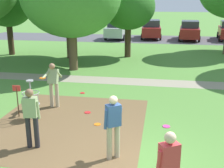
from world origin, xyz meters
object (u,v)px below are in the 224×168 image
Objects in this scene: disc_golf_basket at (30,98)px; tree_mid_right at (128,7)px; player_throwing at (113,124)px; parked_car_center_right at (190,30)px; frisbee_far_left at (88,112)px; player_foreground_watching at (168,168)px; player_waiting_right at (53,82)px; parked_car_center_left at (151,29)px; frisbee_mid_grass at (97,124)px; frisbee_far_right at (166,126)px; player_waiting_left at (31,115)px; tree_far_center at (7,6)px; frisbee_by_tee at (82,93)px; parked_car_leftmost at (118,29)px.

tree_mid_right is at bearing 80.06° from disc_golf_basket.
parked_car_center_right is (3.73, 22.76, -0.05)m from player_throwing.
player_throwing is 7.48× the size of frisbee_far_left.
player_waiting_right is at bearing 129.30° from player_foreground_watching.
tree_mid_right is 10.25m from parked_car_center_left.
disc_golf_basket is 11.86m from tree_mid_right.
frisbee_mid_grass is 21.33m from parked_car_center_right.
frisbee_far_right is 0.05× the size of tree_mid_right.
frisbee_far_left is (0.86, 2.71, -0.96)m from player_waiting_left.
player_waiting_left is (-2.28, 0.19, 0.00)m from player_throwing.
tree_far_center is 16.81m from parked_car_center_right.
player_waiting_right is 0.35× the size of tree_far_center.
parked_car_center_right reaches higher than frisbee_mid_grass.
frisbee_mid_grass is 1.11m from frisbee_far_left.
player_waiting_left is at bearing -104.91° from parked_car_center_right.
frisbee_mid_grass is at bearing 113.58° from player_throwing.
player_throwing is at bearing -66.43° from frisbee_by_tee.
parked_car_center_left is at bearing 83.09° from frisbee_by_tee.
frisbee_far_right is (2.81, -0.72, 0.00)m from frisbee_far_left.
tree_far_center is (-7.34, 12.66, 2.44)m from player_waiting_left.
frisbee_by_tee is 17.49m from parked_car_leftmost.
frisbee_far_left is (1.39, -0.38, -0.98)m from player_waiting_right.
frisbee_far_left is 0.05× the size of parked_car_center_left.
frisbee_by_tee is 9.10m from tree_mid_right.
frisbee_by_tee is 18.71m from parked_car_center_right.
frisbee_mid_grass is (1.35, -3.09, 0.00)m from frisbee_by_tee.
tree_far_center is (-10.95, 14.65, 2.44)m from player_foreground_watching.
frisbee_by_tee is at bearing 70.82° from player_waiting_right.
player_waiting_right reaches higher than frisbee_by_tee.
disc_golf_basket is at bearing 139.81° from player_foreground_watching.
parked_car_center_left is at bearing 93.71° from frisbee_far_right.
player_throwing reaches higher than frisbee_mid_grass.
parked_car_center_left is at bearing 93.01° from player_foreground_watching.
parked_car_center_right is at bearing 62.15° from tree_mid_right.
frisbee_far_left is (-1.42, 2.89, -0.96)m from player_throwing.
disc_golf_basket is 6.29× the size of frisbee_mid_grass.
parked_car_center_left is at bearing 85.97° from frisbee_far_left.
parked_car_center_left is (2.30, 23.11, -0.05)m from player_waiting_left.
frisbee_far_right is 21.19m from parked_car_center_left.
player_foreground_watching reaches higher than frisbee_far_left.
parked_car_leftmost reaches higher than frisbee_far_left.
player_waiting_left is 23.23m from parked_car_center_left.
frisbee_mid_grass is 0.04× the size of tree_mid_right.
player_waiting_right reaches higher than frisbee_far_right.
frisbee_far_right is at bearing -86.29° from parked_car_center_left.
parked_car_leftmost is 1.01× the size of parked_car_center_left.
parked_car_leftmost is (6.34, 9.62, -2.48)m from tree_far_center.
player_throwing is 16.23m from tree_far_center.
parked_car_center_right reaches higher than frisbee_far_right.
player_foreground_watching is 8.23× the size of frisbee_by_tee.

